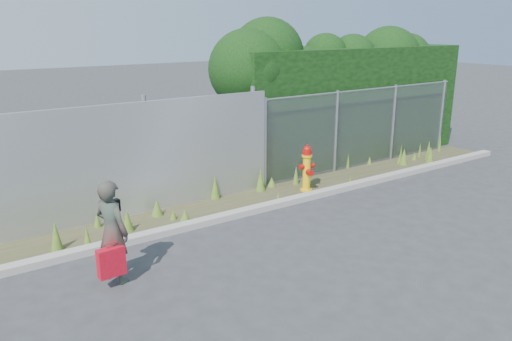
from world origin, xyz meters
name	(u,v)px	position (x,y,z in m)	size (l,w,h in m)	color
ground	(317,243)	(0.00, 0.00, 0.00)	(80.00, 80.00, 0.00)	#333335
curb	(257,209)	(0.00, 1.80, 0.06)	(16.00, 0.22, 0.12)	#9B948C
weed_strip	(220,201)	(-0.47, 2.43, 0.14)	(16.00, 1.24, 0.54)	#403C24
corrugated_fence	(67,170)	(-3.25, 3.01, 1.10)	(8.50, 0.21, 2.30)	#A7AAAE
chainlink_fence	(366,127)	(4.25, 3.00, 1.03)	(6.50, 0.07, 2.05)	gray
hedge	(338,84)	(4.24, 4.08, 2.04)	(7.80, 2.01, 3.77)	black
fire_hydrant	(307,169)	(1.62, 2.21, 0.52)	(0.36, 0.32, 1.07)	yellow
woman	(112,232)	(-3.26, 0.69, 0.76)	(0.55, 0.36, 1.52)	#0E5947
red_tote_bag	(111,262)	(-3.37, 0.50, 0.40)	(0.38, 0.14, 0.50)	#AC091A
black_shoulder_bag	(111,206)	(-3.16, 0.93, 1.05)	(0.24, 0.10, 0.18)	black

